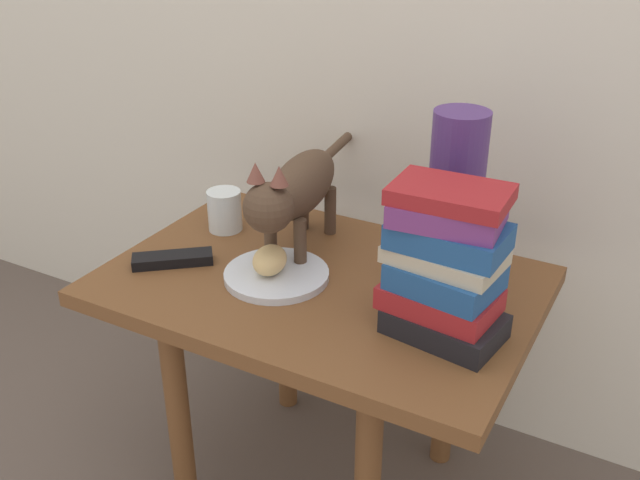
{
  "coord_description": "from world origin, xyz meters",
  "views": [
    {
      "loc": [
        0.56,
        -1.02,
        1.17
      ],
      "look_at": [
        0.0,
        0.0,
        0.58
      ],
      "focal_mm": 41.06,
      "sensor_mm": 36.0,
      "label": 1
    }
  ],
  "objects_px": {
    "bread_roll": "(270,260)",
    "candle_jar": "(225,213)",
    "side_table": "(320,313)",
    "cat": "(296,190)",
    "tv_remote": "(173,259)",
    "green_vase": "(455,195)",
    "plate": "(277,275)",
    "book_stack": "(446,264)"
  },
  "relations": [
    {
      "from": "bread_roll",
      "to": "candle_jar",
      "type": "relative_size",
      "value": 0.94
    },
    {
      "from": "side_table",
      "to": "cat",
      "type": "relative_size",
      "value": 1.62
    },
    {
      "from": "bread_roll",
      "to": "candle_jar",
      "type": "xyz_separation_m",
      "value": [
        -0.19,
        0.13,
        -0.0
      ]
    },
    {
      "from": "side_table",
      "to": "tv_remote",
      "type": "relative_size",
      "value": 5.16
    },
    {
      "from": "bread_roll",
      "to": "tv_remote",
      "type": "bearing_deg",
      "value": -168.2
    },
    {
      "from": "green_vase",
      "to": "candle_jar",
      "type": "height_order",
      "value": "green_vase"
    },
    {
      "from": "tv_remote",
      "to": "candle_jar",
      "type": "bearing_deg",
      "value": 50.96
    },
    {
      "from": "cat",
      "to": "green_vase",
      "type": "relative_size",
      "value": 1.55
    },
    {
      "from": "side_table",
      "to": "plate",
      "type": "xyz_separation_m",
      "value": [
        -0.07,
        -0.04,
        0.08
      ]
    },
    {
      "from": "book_stack",
      "to": "bread_roll",
      "type": "bearing_deg",
      "value": 178.72
    },
    {
      "from": "green_vase",
      "to": "candle_jar",
      "type": "bearing_deg",
      "value": -173.62
    },
    {
      "from": "green_vase",
      "to": "tv_remote",
      "type": "bearing_deg",
      "value": -154.46
    },
    {
      "from": "side_table",
      "to": "bread_roll",
      "type": "relative_size",
      "value": 9.68
    },
    {
      "from": "book_stack",
      "to": "candle_jar",
      "type": "relative_size",
      "value": 2.92
    },
    {
      "from": "bread_roll",
      "to": "book_stack",
      "type": "xyz_separation_m",
      "value": [
        0.33,
        -0.01,
        0.08
      ]
    },
    {
      "from": "green_vase",
      "to": "tv_remote",
      "type": "distance_m",
      "value": 0.54
    },
    {
      "from": "green_vase",
      "to": "book_stack",
      "type": "bearing_deg",
      "value": -74.2
    },
    {
      "from": "plate",
      "to": "green_vase",
      "type": "bearing_deg",
      "value": 33.46
    },
    {
      "from": "cat",
      "to": "book_stack",
      "type": "xyz_separation_m",
      "value": [
        0.34,
        -0.12,
        -0.01
      ]
    },
    {
      "from": "bread_roll",
      "to": "book_stack",
      "type": "relative_size",
      "value": 0.32
    },
    {
      "from": "side_table",
      "to": "candle_jar",
      "type": "bearing_deg",
      "value": 162.06
    },
    {
      "from": "side_table",
      "to": "candle_jar",
      "type": "height_order",
      "value": "candle_jar"
    },
    {
      "from": "candle_jar",
      "to": "tv_remote",
      "type": "bearing_deg",
      "value": -90.1
    },
    {
      "from": "cat",
      "to": "tv_remote",
      "type": "height_order",
      "value": "cat"
    },
    {
      "from": "book_stack",
      "to": "green_vase",
      "type": "bearing_deg",
      "value": 105.8
    },
    {
      "from": "bread_roll",
      "to": "book_stack",
      "type": "height_order",
      "value": "book_stack"
    },
    {
      "from": "plate",
      "to": "green_vase",
      "type": "relative_size",
      "value": 0.63
    },
    {
      "from": "bread_roll",
      "to": "tv_remote",
      "type": "xyz_separation_m",
      "value": [
        -0.19,
        -0.04,
        -0.03
      ]
    },
    {
      "from": "side_table",
      "to": "cat",
      "type": "distance_m",
      "value": 0.23
    },
    {
      "from": "side_table",
      "to": "green_vase",
      "type": "relative_size",
      "value": 2.52
    },
    {
      "from": "side_table",
      "to": "book_stack",
      "type": "height_order",
      "value": "book_stack"
    },
    {
      "from": "book_stack",
      "to": "green_vase",
      "type": "height_order",
      "value": "green_vase"
    },
    {
      "from": "cat",
      "to": "green_vase",
      "type": "bearing_deg",
      "value": 14.0
    },
    {
      "from": "bread_roll",
      "to": "candle_jar",
      "type": "bearing_deg",
      "value": 145.67
    },
    {
      "from": "bread_roll",
      "to": "book_stack",
      "type": "bearing_deg",
      "value": -1.28
    },
    {
      "from": "bread_roll",
      "to": "book_stack",
      "type": "distance_m",
      "value": 0.34
    },
    {
      "from": "candle_jar",
      "to": "tv_remote",
      "type": "distance_m",
      "value": 0.17
    },
    {
      "from": "side_table",
      "to": "cat",
      "type": "bearing_deg",
      "value": 142.15
    },
    {
      "from": "side_table",
      "to": "plate",
      "type": "distance_m",
      "value": 0.11
    },
    {
      "from": "candle_jar",
      "to": "cat",
      "type": "bearing_deg",
      "value": -5.85
    },
    {
      "from": "cat",
      "to": "plate",
      "type": "bearing_deg",
      "value": -80.13
    },
    {
      "from": "bread_roll",
      "to": "cat",
      "type": "height_order",
      "value": "cat"
    }
  ]
}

